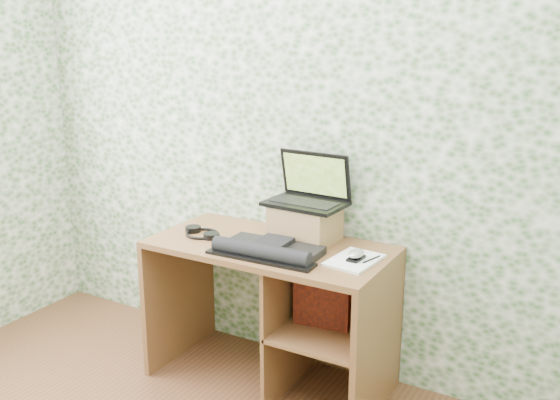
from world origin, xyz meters
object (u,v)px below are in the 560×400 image
Objects in this scene: riser at (305,223)px; keyboard at (268,249)px; notepad at (354,260)px; desk at (286,296)px; laptop at (309,192)px.

riser is 0.29m from keyboard.
riser is 0.38m from notepad.
riser reaches higher than notepad.
desk is 3.03× the size of laptop.
laptop is 0.73× the size of keyboard.
desk is 0.54m from laptop.
desk is 2.21× the size of keyboard.
riser is at bearing 69.75° from desk.
riser is 0.77× the size of laptop.
keyboard is at bearing -100.94° from riser.
riser is at bearing 160.29° from notepad.
laptop is 0.46m from notepad.
laptop is at bearing 78.85° from keyboard.
laptop reaches higher than desk.
desk is 0.34m from keyboard.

